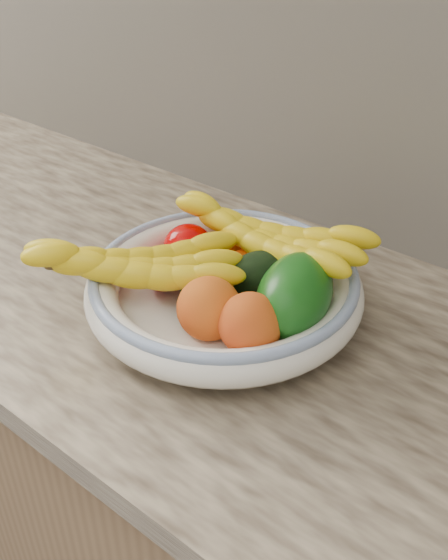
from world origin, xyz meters
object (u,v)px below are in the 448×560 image
at_px(banana_bunch_back, 266,243).
at_px(banana_bunch_front, 136,270).
at_px(green_mango, 294,296).
at_px(fruit_bowl, 224,287).

bearing_deg(banana_bunch_back, banana_bunch_front, -125.70).
height_order(green_mango, banana_bunch_back, green_mango).
bearing_deg(fruit_bowl, banana_bunch_back, 81.47).
distance_m(fruit_bowl, banana_bunch_back, 0.09).
xyz_separation_m(banana_bunch_back, banana_bunch_front, (-0.10, -0.16, -0.01)).
bearing_deg(banana_bunch_front, green_mango, -19.14).
xyz_separation_m(fruit_bowl, banana_bunch_back, (0.01, 0.08, 0.04)).
distance_m(fruit_bowl, green_mango, 0.11).
bearing_deg(green_mango, fruit_bowl, 167.68).
distance_m(green_mango, banana_bunch_front, 0.22).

